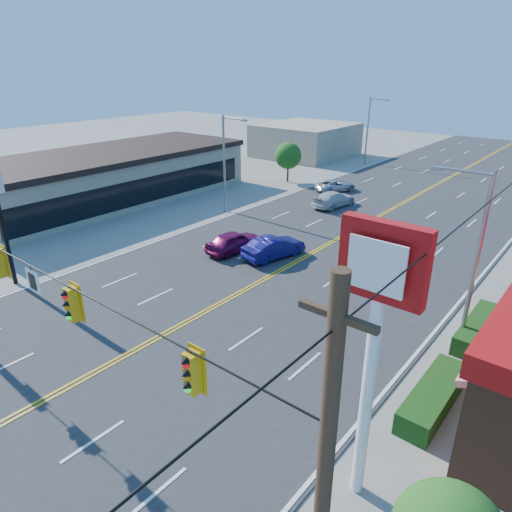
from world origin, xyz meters
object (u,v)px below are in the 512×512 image
Objects in this scene: car_blue at (274,248)px; car_white at (334,200)px; car_magenta at (234,242)px; kfc_pylon at (377,315)px; car_silver at (336,186)px; signal_span at (17,285)px.

car_blue is 0.94× the size of car_white.
kfc_pylon is at bearing 149.18° from car_magenta.
car_white is 5.29m from car_silver.
car_magenta is 0.90× the size of car_white.
car_white is at bearing 98.47° from signal_span.
car_blue is at bearing 95.03° from signal_span.
car_blue is at bearing -156.62° from car_magenta.
signal_span is 11.87m from kfc_pylon.
signal_span is 17.03m from car_blue.
car_silver is at bearing -59.46° from car_blue.
car_blue reaches higher than car_white.
car_magenta is at bearing 30.27° from car_blue.
signal_span is 5.27× the size of car_white.
signal_span reaches higher than kfc_pylon.
signal_span is at bearing 111.34° from car_magenta.
kfc_pylon reaches higher than car_blue.
kfc_pylon is 29.89m from car_white.
car_silver is at bearing 121.11° from kfc_pylon.
car_magenta is 0.96× the size of car_blue.
kfc_pylon is 1.84× the size of car_white.
kfc_pylon is 2.04× the size of car_magenta.
car_magenta reaches higher than car_silver.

